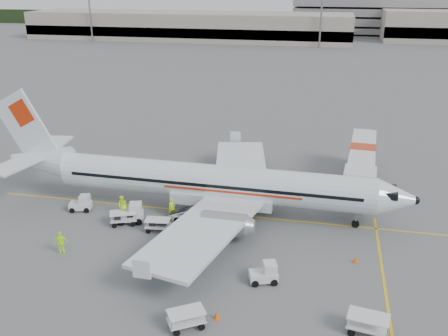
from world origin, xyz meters
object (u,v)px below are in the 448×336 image
(tug_mid, at_px, (130,213))
(tug_aft, at_px, (80,203))
(aircraft, at_px, (213,160))
(jet_bridge, at_px, (361,167))
(belt_loader, at_px, (193,209))
(tug_fore, at_px, (264,273))

(tug_mid, xyz_separation_m, tug_aft, (-5.46, 1.24, -0.13))
(aircraft, height_order, jet_bridge, aircraft)
(jet_bridge, xyz_separation_m, belt_loader, (-14.84, -11.16, -0.97))
(tug_aft, bearing_deg, aircraft, -2.96)
(aircraft, distance_m, tug_aft, 13.24)
(jet_bridge, height_order, tug_aft, jet_bridge)
(belt_loader, height_order, tug_fore, belt_loader)
(belt_loader, bearing_deg, tug_mid, -167.06)
(tug_mid, distance_m, tug_aft, 5.60)
(tug_mid, bearing_deg, aircraft, 9.84)
(belt_loader, xyz_separation_m, tug_mid, (-5.49, -1.24, -0.38))
(tug_aft, bearing_deg, jet_bridge, 10.39)
(jet_bridge, distance_m, tug_fore, 20.66)
(aircraft, distance_m, tug_fore, 12.74)
(belt_loader, bearing_deg, tug_fore, -47.10)
(belt_loader, distance_m, tug_fore, 10.98)
(jet_bridge, relative_size, tug_aft, 8.68)
(tug_fore, relative_size, tug_mid, 0.87)
(jet_bridge, xyz_separation_m, tug_fore, (-7.41, -19.23, -1.47))
(jet_bridge, distance_m, tug_mid, 23.86)
(tug_fore, height_order, tug_aft, tug_fore)
(jet_bridge, height_order, tug_fore, jet_bridge)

